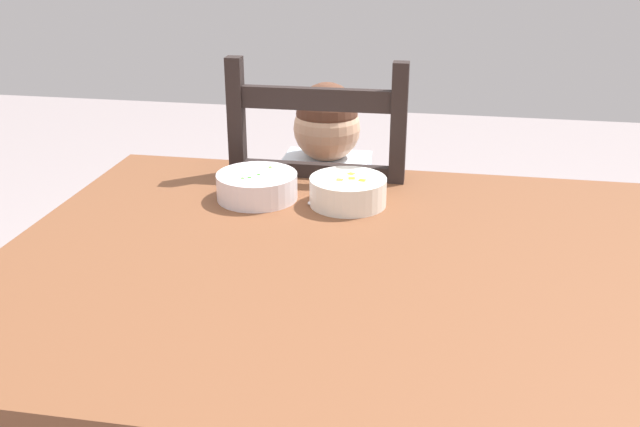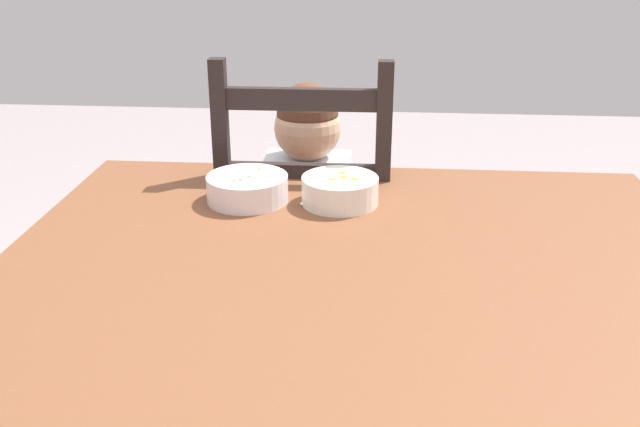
{
  "view_description": "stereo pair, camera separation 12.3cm",
  "coord_description": "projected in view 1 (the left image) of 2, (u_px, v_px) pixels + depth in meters",
  "views": [
    {
      "loc": [
        0.15,
        -1.17,
        1.32
      ],
      "look_at": [
        -0.07,
        0.08,
        0.8
      ],
      "focal_mm": 40.52,
      "sensor_mm": 36.0,
      "label": 1
    },
    {
      "loc": [
        0.03,
        -1.19,
        1.32
      ],
      "look_at": [
        -0.07,
        0.08,
        0.8
      ],
      "focal_mm": 40.52,
      "sensor_mm": 36.0,
      "label": 2
    }
  ],
  "objects": [
    {
      "name": "dining_table",
      "position": [
        351.0,
        305.0,
        1.34
      ],
      "size": [
        1.3,
        1.02,
        0.75
      ],
      "color": "brown",
      "rests_on": "ground"
    },
    {
      "name": "dining_chair",
      "position": [
        325.0,
        259.0,
        1.94
      ],
      "size": [
        0.42,
        0.42,
        1.03
      ],
      "color": "black",
      "rests_on": "ground"
    },
    {
      "name": "child_figure",
      "position": [
        325.0,
        207.0,
        1.88
      ],
      "size": [
        0.32,
        0.31,
        0.94
      ],
      "color": "silver",
      "rests_on": "ground"
    },
    {
      "name": "bowl_of_peas",
      "position": [
        257.0,
        185.0,
        1.57
      ],
      "size": [
        0.18,
        0.18,
        0.06
      ],
      "color": "white",
      "rests_on": "dining_table"
    },
    {
      "name": "bowl_of_carrots",
      "position": [
        348.0,
        190.0,
        1.54
      ],
      "size": [
        0.16,
        0.16,
        0.06
      ],
      "color": "white",
      "rests_on": "dining_table"
    },
    {
      "name": "spoon",
      "position": [
        324.0,
        200.0,
        1.56
      ],
      "size": [
        0.11,
        0.12,
        0.01
      ],
      "color": "silver",
      "rests_on": "dining_table"
    }
  ]
}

